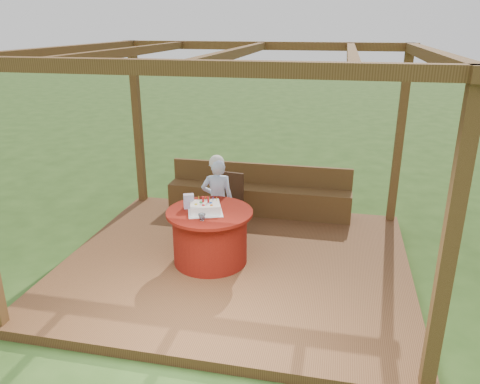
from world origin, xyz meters
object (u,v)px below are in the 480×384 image
chair (229,198)px  table (210,236)px  drinking_glass (202,217)px  bench (259,197)px  gift_bag (189,201)px  elderly_woman (217,198)px  birthday_cake (205,207)px

chair → table: bearing=-88.8°
chair → drinking_glass: (0.02, -1.47, 0.30)m
bench → drinking_glass: size_ratio=33.97×
chair → gift_bag: 1.20m
table → elderly_woman: elderly_woman is taller
bench → table: size_ratio=2.69×
chair → gift_bag: bearing=-103.4°
drinking_glass → chair: bearing=90.6°
chair → elderly_woman: size_ratio=0.66×
bench → elderly_woman: bearing=-108.8°
birthday_cake → drinking_glass: 0.28m
table → chair: (-0.02, 1.16, 0.09)m
elderly_woman → birthday_cake: bearing=-88.4°
elderly_woman → drinking_glass: size_ratio=14.48×
chair → bench: bearing=61.4°
chair → gift_bag: (-0.27, -1.11, 0.35)m
elderly_woman → drinking_glass: elderly_woman is taller
bench → birthday_cake: (-0.38, -1.84, 0.51)m
chair → elderly_woman: 0.55m
table → gift_bag: 0.53m
table → elderly_woman: bearing=96.0°
chair → drinking_glass: chair is taller
table → drinking_glass: bearing=-91.7°
birthday_cake → drinking_glass: bearing=-81.8°
birthday_cake → elderly_woman: bearing=91.6°
chair → gift_bag: gift_bag is taller
bench → drinking_glass: 2.19m
birthday_cake → drinking_glass: (0.04, -0.27, -0.02)m
bench → table: 1.84m
table → gift_bag: bearing=170.7°
table → drinking_glass: (-0.01, -0.31, 0.39)m
drinking_glass → elderly_woman: bearing=93.5°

